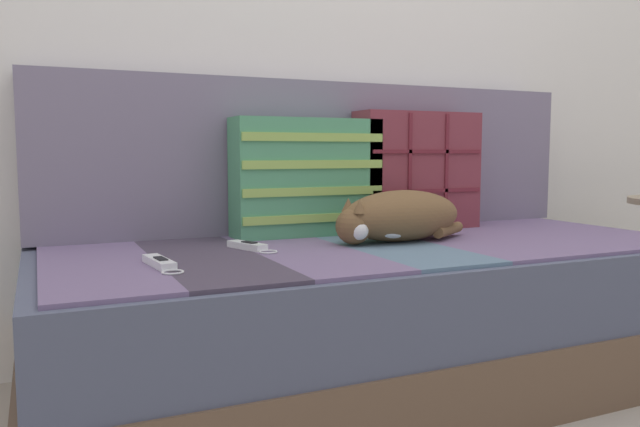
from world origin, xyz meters
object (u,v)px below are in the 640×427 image
at_px(couch, 379,313).
at_px(sleeping_cat, 397,217).
at_px(throw_pillow_quilted, 417,171).
at_px(game_remote_near, 249,246).
at_px(throw_pillow_striped, 307,177).
at_px(game_remote_far, 160,263).

bearing_deg(couch, sleeping_cat, -11.51).
relative_size(throw_pillow_quilted, game_remote_near, 2.37).
bearing_deg(throw_pillow_striped, game_remote_far, -145.16).
distance_m(game_remote_near, game_remote_far, 0.31).
bearing_deg(game_remote_far, throw_pillow_striped, 34.84).
relative_size(couch, game_remote_far, 9.42).
height_order(sleeping_cat, game_remote_far, sleeping_cat).
height_order(game_remote_near, game_remote_far, same).
distance_m(throw_pillow_striped, game_remote_far, 0.66).
distance_m(throw_pillow_striped, sleeping_cat, 0.33).
relative_size(throw_pillow_striped, sleeping_cat, 1.02).
xyz_separation_m(throw_pillow_striped, game_remote_far, (-0.52, -0.36, -0.17)).
relative_size(sleeping_cat, game_remote_far, 2.25).
bearing_deg(throw_pillow_quilted, sleeping_cat, -132.80).
bearing_deg(game_remote_far, throw_pillow_quilted, 21.34).
distance_m(couch, throw_pillow_striped, 0.48).
xyz_separation_m(sleeping_cat, game_remote_near, (-0.44, 0.04, -0.06)).
height_order(couch, throw_pillow_quilted, throw_pillow_quilted).
xyz_separation_m(throw_pillow_quilted, throw_pillow_striped, (-0.41, -0.00, -0.01)).
height_order(couch, game_remote_far, game_remote_far).
relative_size(throw_pillow_striped, game_remote_near, 2.55).
relative_size(game_remote_near, game_remote_far, 0.90).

